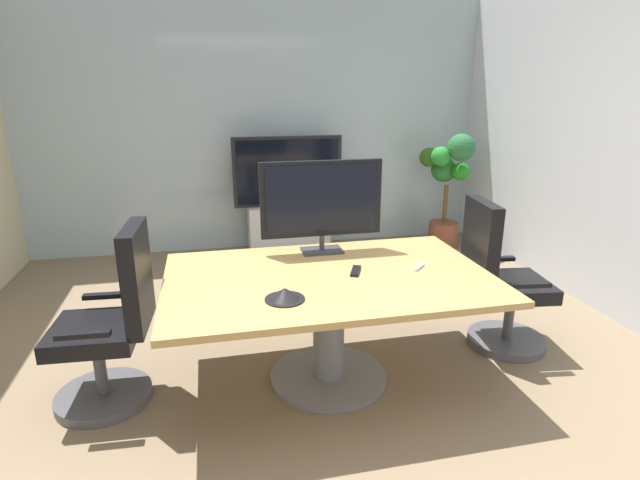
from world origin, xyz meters
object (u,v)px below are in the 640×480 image
(office_chair_left, at_px, (112,332))
(office_chair_right, at_px, (500,288))
(conference_table, at_px, (329,301))
(potted_plant, at_px, (447,183))
(conference_phone, at_px, (285,295))
(tv_monitor, at_px, (322,201))
(wall_display_unit, at_px, (288,214))
(remote_control, at_px, (356,271))

(office_chair_left, xyz_separation_m, office_chair_right, (2.59, 0.11, 0.00))
(conference_table, bearing_deg, office_chair_right, 6.99)
(potted_plant, bearing_deg, conference_phone, -130.16)
(conference_phone, bearing_deg, conference_table, 43.69)
(conference_table, xyz_separation_m, potted_plant, (1.97, 2.41, 0.21))
(conference_table, bearing_deg, conference_phone, -136.31)
(tv_monitor, height_order, potted_plant, tv_monitor)
(office_chair_left, distance_m, tv_monitor, 1.54)
(conference_table, distance_m, office_chair_left, 1.30)
(conference_table, distance_m, wall_display_unit, 2.65)
(office_chair_right, relative_size, tv_monitor, 1.30)
(office_chair_right, relative_size, conference_phone, 4.95)
(remote_control, bearing_deg, potted_plant, 76.19)
(conference_table, height_order, potted_plant, potted_plant)
(conference_table, xyz_separation_m, office_chair_right, (1.29, 0.16, -0.10))
(remote_control, bearing_deg, office_chair_left, -158.67)
(office_chair_right, xyz_separation_m, tv_monitor, (-1.24, 0.30, 0.63))
(office_chair_left, bearing_deg, remote_control, 91.72)
(office_chair_left, height_order, wall_display_unit, wall_display_unit)
(wall_display_unit, xyz_separation_m, potted_plant, (1.81, -0.22, 0.32))
(office_chair_right, relative_size, potted_plant, 0.82)
(office_chair_right, xyz_separation_m, conference_phone, (-1.61, -0.47, 0.30))
(conference_table, bearing_deg, office_chair_left, 177.66)
(conference_phone, xyz_separation_m, remote_control, (0.49, 0.32, -0.02))
(potted_plant, xyz_separation_m, conference_phone, (-2.30, -2.72, -0.01))
(tv_monitor, bearing_deg, office_chair_left, -163.24)
(conference_table, bearing_deg, tv_monitor, 82.72)
(office_chair_right, height_order, conference_phone, office_chair_right)
(office_chair_left, distance_m, office_chair_right, 2.59)
(office_chair_left, height_order, tv_monitor, tv_monitor)
(conference_table, xyz_separation_m, wall_display_unit, (0.17, 2.64, -0.11))
(office_chair_left, relative_size, wall_display_unit, 0.83)
(conference_table, relative_size, remote_control, 11.66)
(potted_plant, xyz_separation_m, remote_control, (-1.80, -2.40, -0.03))
(conference_table, height_order, office_chair_right, office_chair_right)
(tv_monitor, bearing_deg, wall_display_unit, 87.10)
(potted_plant, distance_m, conference_phone, 3.56)
(potted_plant, relative_size, remote_control, 7.84)
(tv_monitor, relative_size, conference_phone, 3.82)
(conference_table, bearing_deg, remote_control, 3.21)
(wall_display_unit, height_order, remote_control, wall_display_unit)
(tv_monitor, relative_size, wall_display_unit, 0.64)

